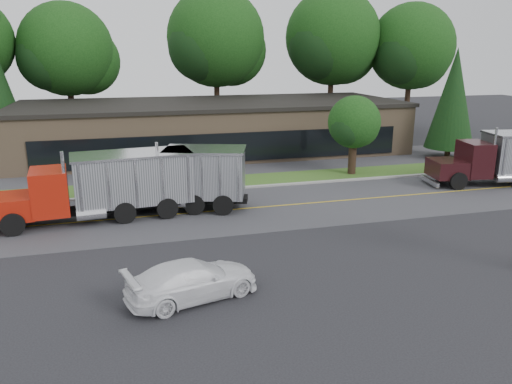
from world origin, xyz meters
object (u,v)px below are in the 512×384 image
dump_truck_blue (187,177)px  dump_truck_maroon (509,157)px  rally_car (193,280)px  dump_truck_red (105,185)px

dump_truck_blue → dump_truck_maroon: 20.97m
dump_truck_maroon → rally_car: (-22.24, -10.40, -1.13)m
dump_truck_red → dump_truck_blue: bearing=-176.7°
dump_truck_maroon → dump_truck_blue: bearing=9.2°
dump_truck_blue → rally_car: dump_truck_blue is taller
dump_truck_red → rally_car: bearing=101.7°
dump_truck_blue → rally_car: bearing=100.5°
dump_truck_blue → rally_car: (-1.27, -10.54, -1.12)m
dump_truck_blue → dump_truck_maroon: bearing=-163.0°
dump_truck_maroon → rally_car: bearing=34.6°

